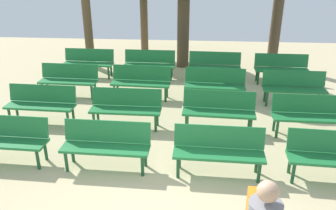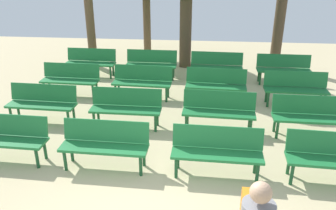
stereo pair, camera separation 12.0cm
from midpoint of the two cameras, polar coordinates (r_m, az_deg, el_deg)
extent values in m
cube|color=#1E7238|center=(7.18, -25.06, -5.40)|extent=(1.61, 0.49, 0.05)
cube|color=#1E7238|center=(7.22, -24.59, -2.95)|extent=(1.60, 0.18, 0.40)
cylinder|color=#194C28|center=(6.83, -20.38, -8.28)|extent=(0.06, 0.06, 0.40)
cylinder|color=#194C28|center=(7.07, -19.23, -6.95)|extent=(0.06, 0.06, 0.40)
cube|color=#1E7238|center=(6.39, -10.01, -6.98)|extent=(1.61, 0.48, 0.05)
cube|color=#1E7238|center=(6.44, -9.67, -4.20)|extent=(1.60, 0.16, 0.40)
cylinder|color=#194C28|center=(6.60, -16.16, -8.84)|extent=(0.06, 0.06, 0.40)
cylinder|color=#194C28|center=(6.22, -3.99, -10.01)|extent=(0.06, 0.06, 0.40)
cylinder|color=#194C28|center=(6.85, -15.17, -7.44)|extent=(0.06, 0.06, 0.40)
cylinder|color=#194C28|center=(6.49, -3.47, -8.46)|extent=(0.06, 0.06, 0.40)
cube|color=#1E7238|center=(6.16, 8.66, -8.13)|extent=(1.61, 0.48, 0.05)
cube|color=#1E7238|center=(6.21, 8.76, -5.24)|extent=(1.60, 0.17, 0.40)
cylinder|color=#194C28|center=(6.16, 1.92, -10.38)|extent=(0.06, 0.06, 0.40)
cylinder|color=#194C28|center=(6.22, 15.12, -10.92)|extent=(0.06, 0.06, 0.40)
cylinder|color=#194C28|center=(6.42, 2.19, -8.79)|extent=(0.06, 0.06, 0.40)
cylinder|color=#194C28|center=(6.48, 14.78, -9.33)|extent=(0.06, 0.06, 0.40)
cube|color=#1E7238|center=(6.58, 26.38, -8.38)|extent=(1.62, 0.53, 0.05)
cube|color=#1E7238|center=(6.63, 26.30, -5.67)|extent=(1.60, 0.21, 0.40)
cylinder|color=#194C28|center=(6.37, 20.33, -10.74)|extent=(0.06, 0.06, 0.40)
cylinder|color=#194C28|center=(6.64, 19.84, -9.20)|extent=(0.06, 0.06, 0.40)
cube|color=#1E7238|center=(8.51, -19.88, -0.05)|extent=(1.61, 0.49, 0.05)
cube|color=#1E7238|center=(8.58, -19.52, 1.98)|extent=(1.60, 0.18, 0.40)
cylinder|color=#194C28|center=(8.81, -24.19, -1.58)|extent=(0.06, 0.06, 0.40)
cylinder|color=#194C28|center=(8.18, -15.76, -2.21)|extent=(0.06, 0.06, 0.40)
cylinder|color=#194C28|center=(9.05, -23.20, -0.73)|extent=(0.06, 0.06, 0.40)
cylinder|color=#194C28|center=(8.44, -14.95, -1.28)|extent=(0.06, 0.06, 0.40)
cube|color=#1E7238|center=(7.82, -6.60, -0.81)|extent=(1.60, 0.45, 0.05)
cube|color=#1E7238|center=(7.90, -6.38, 1.41)|extent=(1.60, 0.13, 0.40)
cylinder|color=#194C28|center=(7.95, -11.70, -2.55)|extent=(0.06, 0.06, 0.40)
cylinder|color=#194C28|center=(7.66, -1.64, -3.08)|extent=(0.06, 0.06, 0.40)
cylinder|color=#194C28|center=(8.22, -11.07, -1.57)|extent=(0.06, 0.06, 0.40)
cylinder|color=#194C28|center=(7.94, -1.34, -2.05)|extent=(0.06, 0.06, 0.40)
cube|color=#1E7238|center=(7.69, 8.82, -1.36)|extent=(1.62, 0.52, 0.05)
cube|color=#1E7238|center=(7.78, 8.94, 0.89)|extent=(1.60, 0.20, 0.40)
cylinder|color=#194C28|center=(7.66, 3.47, -3.10)|extent=(0.06, 0.06, 0.40)
cylinder|color=#194C28|center=(7.69, 13.93, -3.70)|extent=(0.06, 0.06, 0.40)
cylinder|color=#194C28|center=(7.95, 3.68, -2.07)|extent=(0.06, 0.06, 0.40)
cylinder|color=#194C28|center=(7.98, 13.75, -2.65)|extent=(0.06, 0.06, 0.40)
cube|color=#1E7238|center=(7.99, 22.96, -2.10)|extent=(1.60, 0.46, 0.05)
cube|color=#1E7238|center=(8.07, 22.87, 0.08)|extent=(1.60, 0.14, 0.40)
cylinder|color=#194C28|center=(7.76, 18.06, -3.95)|extent=(0.06, 0.06, 0.40)
cylinder|color=#194C28|center=(8.04, 17.65, -2.90)|extent=(0.06, 0.06, 0.40)
cube|color=#1E7238|center=(9.92, -15.61, 3.85)|extent=(1.61, 0.49, 0.05)
cube|color=#1E7238|center=(10.02, -15.34, 5.55)|extent=(1.60, 0.17, 0.40)
cylinder|color=#194C28|center=(10.15, -19.46, 2.42)|extent=(0.06, 0.06, 0.40)
cylinder|color=#194C28|center=(9.62, -11.96, 2.13)|extent=(0.06, 0.06, 0.40)
cylinder|color=#194C28|center=(10.42, -18.72, 3.06)|extent=(0.06, 0.06, 0.40)
cylinder|color=#194C28|center=(9.90, -11.38, 2.81)|extent=(0.06, 0.06, 0.40)
cube|color=#1E7238|center=(9.40, -3.99, 3.58)|extent=(1.62, 0.52, 0.05)
cube|color=#1E7238|center=(9.50, -3.79, 5.38)|extent=(1.60, 0.20, 0.40)
cylinder|color=#194C28|center=(9.50, -8.29, 2.14)|extent=(0.06, 0.06, 0.40)
cylinder|color=#194C28|center=(9.21, 0.10, 1.71)|extent=(0.06, 0.06, 0.40)
cylinder|color=#194C28|center=(9.78, -7.78, 2.82)|extent=(0.06, 0.06, 0.40)
cylinder|color=#194C28|center=(9.51, 0.38, 2.42)|extent=(0.06, 0.06, 0.40)
cube|color=#1E7238|center=(9.23, 8.28, 3.02)|extent=(1.62, 0.52, 0.05)
cube|color=#1E7238|center=(9.34, 8.38, 4.85)|extent=(1.60, 0.20, 0.40)
cylinder|color=#194C28|center=(9.19, 3.82, 1.59)|extent=(0.06, 0.06, 0.40)
cylinder|color=#194C28|center=(9.20, 12.54, 1.08)|extent=(0.06, 0.06, 0.40)
cylinder|color=#194C28|center=(9.48, 3.98, 2.30)|extent=(0.06, 0.06, 0.40)
cylinder|color=#194C28|center=(9.50, 12.43, 1.81)|extent=(0.06, 0.06, 0.40)
cube|color=#1E7238|center=(9.51, 20.74, 2.29)|extent=(1.61, 0.47, 0.05)
cube|color=#1E7238|center=(9.61, 20.69, 4.08)|extent=(1.60, 0.15, 0.40)
cylinder|color=#194C28|center=(9.29, 16.57, 0.87)|extent=(0.06, 0.06, 0.40)
cylinder|color=#194C28|center=(9.64, 24.77, 0.45)|extent=(0.06, 0.06, 0.40)
cylinder|color=#194C28|center=(9.58, 16.29, 1.60)|extent=(0.06, 0.06, 0.40)
cylinder|color=#194C28|center=(9.92, 24.26, 1.17)|extent=(0.06, 0.06, 0.40)
cube|color=#1E7238|center=(11.40, -12.45, 6.71)|extent=(1.61, 0.49, 0.05)
cube|color=#1E7238|center=(11.52, -12.24, 8.17)|extent=(1.60, 0.17, 0.40)
cylinder|color=#194C28|center=(11.58, -15.89, 5.43)|extent=(0.06, 0.06, 0.40)
cylinder|color=#194C28|center=(11.11, -9.19, 5.29)|extent=(0.06, 0.06, 0.40)
cylinder|color=#194C28|center=(11.86, -15.32, 5.92)|extent=(0.06, 0.06, 0.40)
cylinder|color=#194C28|center=(11.40, -8.76, 5.80)|extent=(0.06, 0.06, 0.40)
cube|color=#1E7238|center=(10.97, -2.50, 6.58)|extent=(1.61, 0.46, 0.05)
cube|color=#1E7238|center=(11.09, -2.37, 8.09)|extent=(1.60, 0.14, 0.40)
cylinder|color=#194C28|center=(11.01, -6.23, 5.29)|extent=(0.06, 0.06, 0.40)
cylinder|color=#194C28|center=(10.80, 1.08, 5.06)|extent=(0.06, 0.06, 0.40)
cylinder|color=#194C28|center=(11.31, -5.89, 5.80)|extent=(0.06, 0.06, 0.40)
cylinder|color=#194C28|center=(11.11, 1.23, 5.59)|extent=(0.06, 0.06, 0.40)
cube|color=#1E7238|center=(10.83, 8.34, 6.12)|extent=(1.61, 0.48, 0.05)
cube|color=#1E7238|center=(10.95, 8.40, 7.65)|extent=(1.60, 0.17, 0.40)
cylinder|color=#194C28|center=(10.75, 4.53, 4.89)|extent=(0.06, 0.06, 0.40)
cylinder|color=#194C28|center=(10.79, 12.00, 4.50)|extent=(0.06, 0.06, 0.40)
cylinder|color=#194C28|center=(11.05, 4.62, 5.42)|extent=(0.06, 0.06, 0.40)
cylinder|color=#194C28|center=(11.09, 11.89, 5.04)|extent=(0.06, 0.06, 0.40)
cube|color=#1E7238|center=(11.04, 18.91, 5.42)|extent=(1.60, 0.45, 0.05)
cube|color=#1E7238|center=(11.16, 18.88, 6.93)|extent=(1.60, 0.14, 0.40)
cylinder|color=#194C28|center=(10.82, 15.31, 4.24)|extent=(0.06, 0.06, 0.40)
cylinder|color=#194C28|center=(11.14, 22.43, 3.81)|extent=(0.06, 0.06, 0.40)
cylinder|color=#194C28|center=(11.12, 15.08, 4.79)|extent=(0.06, 0.06, 0.40)
cylinder|color=#194C28|center=(11.43, 22.03, 4.36)|extent=(0.06, 0.06, 0.40)
cylinder|color=brown|center=(12.37, -12.37, 11.87)|extent=(0.29, 0.29, 2.47)
cylinder|color=#4C3A28|center=(12.65, 18.10, 12.01)|extent=(0.36, 0.36, 2.67)
cylinder|color=brown|center=(13.64, -3.26, 13.69)|extent=(0.29, 0.29, 2.59)
cylinder|color=#4C3A28|center=(11.99, 3.23, 12.96)|extent=(0.41, 0.41, 2.86)
sphere|color=tan|center=(3.56, 16.07, -13.75)|extent=(0.22, 0.22, 0.22)
cube|color=orange|center=(4.00, 14.96, -15.93)|extent=(0.29, 0.19, 0.36)
camera|label=1|loc=(0.06, -89.55, 0.20)|focal=36.82mm
camera|label=2|loc=(0.06, 90.45, -0.20)|focal=36.82mm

